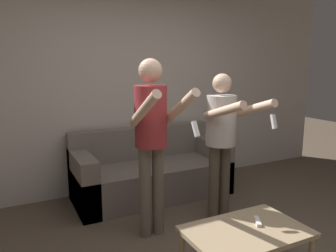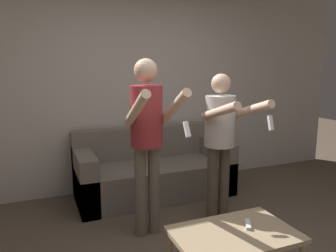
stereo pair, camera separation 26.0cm
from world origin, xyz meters
name	(u,v)px [view 1 (the left image)]	position (x,y,z in m)	size (l,w,h in m)	color
wall_back	(132,86)	(0.00, 2.23, 1.35)	(6.40, 0.06, 2.70)	beige
couch	(151,173)	(0.07, 1.80, 0.29)	(1.90, 0.80, 0.83)	slate
person_standing_left	(152,130)	(-0.32, 0.88, 1.03)	(0.42, 0.70, 1.67)	#6B6051
person_standing_right	(222,131)	(0.46, 0.88, 0.95)	(0.43, 0.74, 1.53)	brown
coffee_table	(246,235)	(0.03, -0.04, 0.37)	(0.90, 0.58, 0.41)	tan
remote_on_table	(258,221)	(0.18, 0.00, 0.42)	(0.11, 0.15, 0.02)	white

